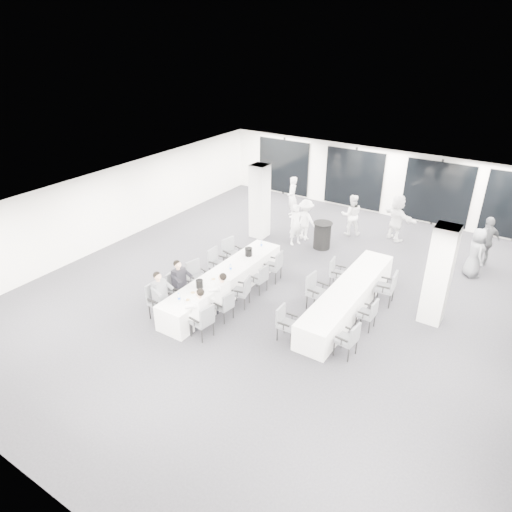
{
  "coord_description": "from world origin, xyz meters",
  "views": [
    {
      "loc": [
        5.86,
        -10.41,
        7.26
      ],
      "look_at": [
        -0.76,
        -0.2,
        1.11
      ],
      "focal_mm": 32.0,
      "sensor_mm": 36.0,
      "label": 1
    }
  ],
  "objects_px": {
    "chair_main_left_far": "(231,252)",
    "standing_guest_e": "(476,250)",
    "chair_main_left_mid": "(196,275)",
    "ice_bucket_far": "(249,252)",
    "chair_side_left_far": "(336,271)",
    "chair_side_right_mid": "(369,313)",
    "chair_main_right_mid": "(243,290)",
    "standing_guest_d": "(487,238)",
    "chair_main_left_near": "(157,298)",
    "standing_guest_f": "(397,215)",
    "chair_main_right_fourth": "(260,277)",
    "chair_main_right_near": "(204,320)",
    "standing_guest_b": "(352,212)",
    "standing_guest_g": "(292,194)",
    "chair_main_right_second": "(226,305)",
    "chair_main_left_second": "(177,286)",
    "chair_side_left_near": "(285,321)",
    "chair_side_right_far": "(388,286)",
    "standing_guest_a": "(296,222)",
    "ice_bucket_near": "(199,284)",
    "banquet_table_main": "(225,283)",
    "standing_guest_c": "(306,217)",
    "chair_side_left_mid": "(315,289)",
    "chair_main_left_fourth": "(216,262)",
    "cocktail_table": "(322,235)",
    "banquet_table_side": "(348,298)",
    "chair_main_right_far": "(275,265)"
  },
  "relations": [
    {
      "from": "chair_main_right_near",
      "to": "chair_side_right_mid",
      "type": "xyz_separation_m",
      "value": [
        3.42,
        2.68,
        -0.05
      ]
    },
    {
      "from": "chair_main_left_second",
      "to": "standing_guest_f",
      "type": "relative_size",
      "value": 0.51
    },
    {
      "from": "chair_main_left_fourth",
      "to": "ice_bucket_far",
      "type": "bearing_deg",
      "value": 125.42
    },
    {
      "from": "chair_main_left_far",
      "to": "chair_main_right_second",
      "type": "height_order",
      "value": "chair_main_left_far"
    },
    {
      "from": "chair_main_left_near",
      "to": "standing_guest_f",
      "type": "relative_size",
      "value": 0.52
    },
    {
      "from": "chair_main_right_second",
      "to": "chair_main_left_near",
      "type": "bearing_deg",
      "value": 124.79
    },
    {
      "from": "chair_main_left_fourth",
      "to": "standing_guest_f",
      "type": "relative_size",
      "value": 0.5
    },
    {
      "from": "banquet_table_main",
      "to": "standing_guest_e",
      "type": "bearing_deg",
      "value": 41.36
    },
    {
      "from": "chair_side_right_far",
      "to": "standing_guest_a",
      "type": "bearing_deg",
      "value": 56.93
    },
    {
      "from": "chair_main_left_near",
      "to": "chair_main_right_second",
      "type": "relative_size",
      "value": 1.2
    },
    {
      "from": "chair_main_right_mid",
      "to": "standing_guest_d",
      "type": "height_order",
      "value": "standing_guest_d"
    },
    {
      "from": "banquet_table_main",
      "to": "chair_main_left_mid",
      "type": "relative_size",
      "value": 5.06
    },
    {
      "from": "chair_main_left_far",
      "to": "standing_guest_e",
      "type": "xyz_separation_m",
      "value": [
        6.85,
        3.78,
        0.34
      ]
    },
    {
      "from": "chair_main_left_mid",
      "to": "ice_bucket_far",
      "type": "distance_m",
      "value": 1.84
    },
    {
      "from": "chair_main_left_mid",
      "to": "standing_guest_e",
      "type": "height_order",
      "value": "standing_guest_e"
    },
    {
      "from": "banquet_table_main",
      "to": "standing_guest_f",
      "type": "height_order",
      "value": "standing_guest_f"
    },
    {
      "from": "banquet_table_main",
      "to": "chair_main_right_mid",
      "type": "relative_size",
      "value": 5.33
    },
    {
      "from": "standing_guest_c",
      "to": "standing_guest_e",
      "type": "relative_size",
      "value": 0.95
    },
    {
      "from": "chair_side_left_near",
      "to": "standing_guest_g",
      "type": "relative_size",
      "value": 0.48
    },
    {
      "from": "chair_main_left_second",
      "to": "chair_side_right_mid",
      "type": "xyz_separation_m",
      "value": [
        5.09,
        1.84,
        -0.08
      ]
    },
    {
      "from": "chair_side_left_far",
      "to": "chair_side_right_mid",
      "type": "bearing_deg",
      "value": 38.75
    },
    {
      "from": "banquet_table_side",
      "to": "standing_guest_d",
      "type": "height_order",
      "value": "standing_guest_d"
    },
    {
      "from": "chair_main_right_near",
      "to": "standing_guest_b",
      "type": "distance_m",
      "value": 8.28
    },
    {
      "from": "chair_main_left_mid",
      "to": "standing_guest_a",
      "type": "relative_size",
      "value": 0.57
    },
    {
      "from": "standing_guest_g",
      "to": "standing_guest_b",
      "type": "bearing_deg",
      "value": 41.77
    },
    {
      "from": "chair_side_right_mid",
      "to": "chair_side_right_far",
      "type": "relative_size",
      "value": 0.85
    },
    {
      "from": "ice_bucket_near",
      "to": "banquet_table_main",
      "type": "bearing_deg",
      "value": 86.97
    },
    {
      "from": "chair_main_right_second",
      "to": "chair_main_left_far",
      "type": "bearing_deg",
      "value": 39.63
    },
    {
      "from": "chair_main_left_near",
      "to": "standing_guest_f",
      "type": "height_order",
      "value": "standing_guest_f"
    },
    {
      "from": "chair_main_left_near",
      "to": "chair_main_right_fourth",
      "type": "distance_m",
      "value": 3.12
    },
    {
      "from": "chair_main_right_near",
      "to": "standing_guest_c",
      "type": "xyz_separation_m",
      "value": [
        -0.67,
        6.9,
        0.33
      ]
    },
    {
      "from": "chair_side_right_mid",
      "to": "chair_side_right_far",
      "type": "bearing_deg",
      "value": 1.16
    },
    {
      "from": "chair_side_left_near",
      "to": "standing_guest_f",
      "type": "bearing_deg",
      "value": 174.67
    },
    {
      "from": "chair_main_left_far",
      "to": "chair_side_left_near",
      "type": "distance_m",
      "value": 4.2
    },
    {
      "from": "chair_main_left_near",
      "to": "chair_main_right_near",
      "type": "height_order",
      "value": "chair_main_left_near"
    },
    {
      "from": "chair_main_right_far",
      "to": "standing_guest_f",
      "type": "xyz_separation_m",
      "value": [
        2.19,
        5.19,
        0.42
      ]
    },
    {
      "from": "chair_side_left_near",
      "to": "standing_guest_c",
      "type": "bearing_deg",
      "value": -159.35
    },
    {
      "from": "chair_main_left_mid",
      "to": "banquet_table_main",
      "type": "bearing_deg",
      "value": 124.9
    },
    {
      "from": "chair_main_left_second",
      "to": "chair_main_right_near",
      "type": "bearing_deg",
      "value": 55.93
    },
    {
      "from": "chair_main_left_second",
      "to": "standing_guest_e",
      "type": "bearing_deg",
      "value": 125.88
    },
    {
      "from": "chair_main_right_fourth",
      "to": "standing_guest_f",
      "type": "distance_m",
      "value": 6.43
    },
    {
      "from": "chair_main_right_mid",
      "to": "ice_bucket_near",
      "type": "xyz_separation_m",
      "value": [
        -0.89,
        -0.84,
        0.33
      ]
    },
    {
      "from": "chair_main_left_mid",
      "to": "chair_side_left_far",
      "type": "relative_size",
      "value": 1.08
    },
    {
      "from": "chair_main_left_mid",
      "to": "chair_main_left_fourth",
      "type": "bearing_deg",
      "value": -165.29
    },
    {
      "from": "chair_main_right_fourth",
      "to": "chair_side_left_mid",
      "type": "relative_size",
      "value": 0.86
    },
    {
      "from": "standing_guest_b",
      "to": "standing_guest_f",
      "type": "xyz_separation_m",
      "value": [
        1.6,
        0.47,
        0.09
      ]
    },
    {
      "from": "chair_main_right_fourth",
      "to": "standing_guest_b",
      "type": "height_order",
      "value": "standing_guest_b"
    },
    {
      "from": "chair_side_left_mid",
      "to": "chair_side_right_far",
      "type": "relative_size",
      "value": 1.0
    },
    {
      "from": "cocktail_table",
      "to": "chair_main_right_second",
      "type": "bearing_deg",
      "value": -92.14
    },
    {
      "from": "standing_guest_c",
      "to": "standing_guest_f",
      "type": "bearing_deg",
      "value": -137.76
    }
  ]
}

